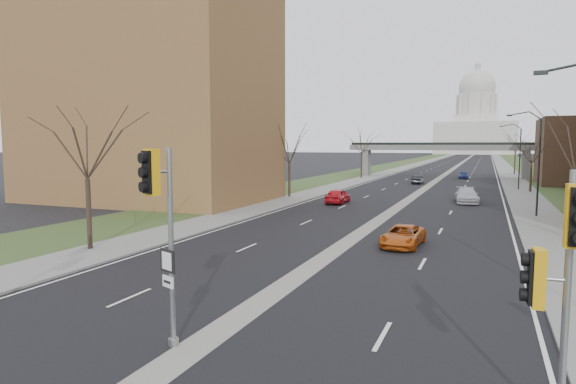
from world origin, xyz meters
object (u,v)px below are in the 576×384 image
Objects in this scene: car_left_far at (418,180)px; car_right_near at (403,236)px; car_right_far at (464,175)px; car_left_near at (338,196)px; signal_pole_right at (559,266)px; car_right_mid at (467,196)px; signal_pole_median at (160,210)px.

car_right_near is at bearing 97.10° from car_left_far.
car_right_far is at bearing -111.30° from car_left_far.
car_left_far is 47.80m from car_right_near.
car_left_near is at bearing 120.42° from car_right_near.
car_right_mid is (-3.26, 42.23, -2.86)m from signal_pole_right.
car_right_mid is 1.38× the size of car_right_far.
signal_pole_median is at bearing -105.44° from car_right_mid.
car_left_far reaches higher than car_right_far.
car_left_near is at bearing 108.74° from signal_pole_right.
car_left_far is 0.76× the size of car_right_mid.
car_right_far is at bearing -104.51° from car_left_near.
car_right_near is (-5.89, 18.00, -3.01)m from signal_pole_right.
car_left_far is at bearing -117.19° from car_right_far.
signal_pole_right is at bearing -91.49° from car_right_far.
car_right_mid is 38.21m from car_right_far.
signal_pole_right is 1.24× the size of car_right_near.
car_right_mid is at bearing 87.05° from car_right_near.
signal_pole_median is at bearing -100.20° from car_right_near.
car_left_near reaches higher than car_right_near.
car_right_mid reaches higher than car_left_far.
car_right_mid is at bearing 90.25° from signal_pole_right.
car_left_near is (-15.54, 36.79, -2.86)m from signal_pole_right.
car_left_near is 21.13m from car_right_near.
signal_pole_median is 1.33× the size of car_right_near.
car_right_far is (6.01, 14.89, -0.01)m from car_left_far.
car_right_near is (5.36, -47.49, -0.04)m from car_left_far.
signal_pole_median is 42.37m from car_right_mid.
signal_pole_right is at bearing 17.27° from signal_pole_median.
signal_pole_right is at bearing -91.76° from car_right_mid.
signal_pole_right reaches higher than car_right_near.
car_left_far is (-1.19, 64.95, -3.49)m from signal_pole_median.
signal_pole_median is at bearing 172.73° from signal_pole_right.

